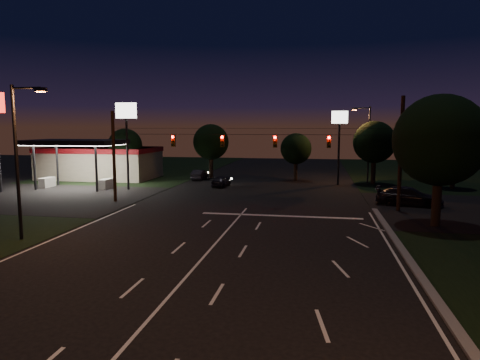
% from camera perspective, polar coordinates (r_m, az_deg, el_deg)
% --- Properties ---
extents(ground, '(140.00, 140.00, 0.00)m').
position_cam_1_polar(ground, '(21.75, -5.30, -10.66)').
color(ground, black).
rests_on(ground, ground).
extents(cross_street_left, '(20.00, 16.00, 0.02)m').
position_cam_1_polar(cross_street_left, '(44.63, -24.92, -2.10)').
color(cross_street_left, black).
rests_on(cross_street_left, ground).
extents(edge_line_right, '(0.14, 40.00, 0.01)m').
position_cam_1_polar(edge_line_right, '(15.96, 25.37, -18.12)').
color(edge_line_right, silver).
rests_on(edge_line_right, ground).
extents(center_line, '(0.14, 40.00, 0.01)m').
position_cam_1_polar(center_line, '(16.42, -11.17, -16.81)').
color(center_line, silver).
rests_on(center_line, ground).
extents(stop_bar, '(12.00, 0.50, 0.01)m').
position_cam_1_polar(stop_bar, '(32.23, 5.42, -4.78)').
color(stop_bar, silver).
rests_on(stop_bar, ground).
extents(utility_pole_right, '(0.30, 0.30, 9.00)m').
position_cam_1_polar(utility_pole_right, '(36.12, 20.32, -3.91)').
color(utility_pole_right, black).
rests_on(utility_pole_right, ground).
extents(utility_pole_left, '(0.28, 0.28, 8.00)m').
position_cam_1_polar(utility_pole_left, '(39.69, -16.26, -2.79)').
color(utility_pole_left, black).
rests_on(utility_pole_left, ground).
extents(signal_span, '(24.00, 0.40, 1.56)m').
position_cam_1_polar(signal_span, '(35.37, 1.14, 5.29)').
color(signal_span, black).
rests_on(signal_span, ground).
extents(gas_station, '(14.20, 16.10, 5.25)m').
position_cam_1_polar(gas_station, '(57.50, -18.32, 2.51)').
color(gas_station, gray).
rests_on(gas_station, ground).
extents(pole_sign_left_near, '(2.20, 0.30, 9.10)m').
position_cam_1_polar(pole_sign_left_near, '(46.30, -14.91, 7.31)').
color(pole_sign_left_near, black).
rests_on(pole_sign_left_near, ground).
extents(pole_sign_right, '(1.80, 0.30, 8.40)m').
position_cam_1_polar(pole_sign_right, '(49.99, 13.10, 6.48)').
color(pole_sign_right, black).
rests_on(pole_sign_right, ground).
extents(street_light_left, '(2.20, 0.35, 9.00)m').
position_cam_1_polar(street_light_left, '(27.70, -27.27, 3.45)').
color(street_light_left, black).
rests_on(street_light_left, ground).
extents(street_light_right_far, '(2.20, 0.35, 9.00)m').
position_cam_1_polar(street_light_right_far, '(52.26, 16.53, 5.30)').
color(street_light_right_far, black).
rests_on(street_light_right_far, ground).
extents(tree_right_near, '(6.00, 6.00, 8.76)m').
position_cam_1_polar(tree_right_near, '(31.13, 25.08, 4.69)').
color(tree_right_near, black).
rests_on(tree_right_near, ground).
extents(tree_far_a, '(4.20, 4.20, 6.42)m').
position_cam_1_polar(tree_far_a, '(55.39, -14.99, 4.41)').
color(tree_far_a, black).
rests_on(tree_far_a, ground).
extents(tree_far_b, '(4.60, 4.60, 6.98)m').
position_cam_1_polar(tree_far_b, '(55.78, -3.84, 5.02)').
color(tree_far_b, black).
rests_on(tree_far_b, ground).
extents(tree_far_c, '(3.80, 3.80, 5.86)m').
position_cam_1_polar(tree_far_c, '(53.17, 7.49, 4.11)').
color(tree_far_c, black).
rests_on(tree_far_c, ground).
extents(tree_far_d, '(4.80, 4.80, 7.30)m').
position_cam_1_polar(tree_far_d, '(51.50, 17.49, 4.77)').
color(tree_far_d, black).
rests_on(tree_far_d, ground).
extents(tree_far_e, '(4.00, 4.00, 6.18)m').
position_cam_1_polar(tree_far_e, '(51.17, 26.67, 3.54)').
color(tree_far_e, black).
rests_on(tree_far_e, ground).
extents(car_oncoming_a, '(1.77, 3.70, 1.22)m').
position_cam_1_polar(car_oncoming_a, '(47.54, -2.54, -0.17)').
color(car_oncoming_a, black).
rests_on(car_oncoming_a, ground).
extents(car_oncoming_b, '(1.36, 3.82, 1.25)m').
position_cam_1_polar(car_oncoming_b, '(54.22, -5.42, 0.72)').
color(car_oncoming_b, black).
rests_on(car_oncoming_b, ground).
extents(car_cross, '(5.74, 3.25, 1.57)m').
position_cam_1_polar(car_cross, '(38.82, 21.61, -2.05)').
color(car_cross, black).
rests_on(car_cross, ground).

